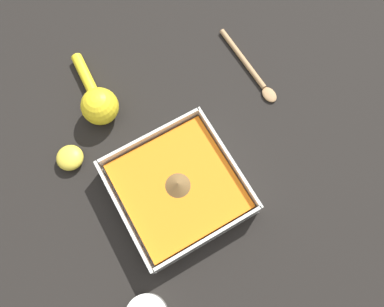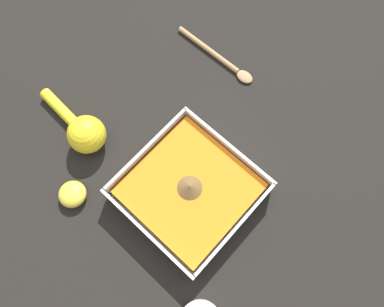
% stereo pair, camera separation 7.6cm
% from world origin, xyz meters
% --- Properties ---
extents(ground_plane, '(4.00, 4.00, 0.00)m').
position_xyz_m(ground_plane, '(0.00, 0.00, 0.00)').
color(ground_plane, black).
extents(square_dish, '(0.24, 0.24, 0.06)m').
position_xyz_m(square_dish, '(-0.01, -0.00, 0.02)').
color(square_dish, silver).
rests_on(square_dish, ground_plane).
extents(lemon_squeezer, '(0.20, 0.08, 0.08)m').
position_xyz_m(lemon_squeezer, '(-0.26, -0.06, 0.04)').
color(lemon_squeezer, yellow).
rests_on(lemon_squeezer, ground_plane).
extents(lemon_half, '(0.06, 0.06, 0.03)m').
position_xyz_m(lemon_half, '(-0.18, -0.16, 0.02)').
color(lemon_half, yellow).
rests_on(lemon_half, ground_plane).
extents(wooden_spoon, '(0.22, 0.03, 0.01)m').
position_xyz_m(wooden_spoon, '(-0.18, 0.28, 0.01)').
color(wooden_spoon, tan).
rests_on(wooden_spoon, ground_plane).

